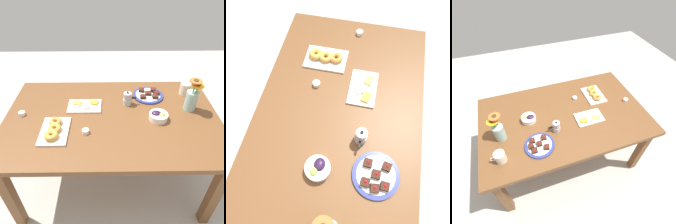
% 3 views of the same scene
% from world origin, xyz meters
% --- Properties ---
extents(ground_plane, '(6.00, 6.00, 0.00)m').
position_xyz_m(ground_plane, '(0.00, 0.00, 0.00)').
color(ground_plane, '#B7B2A8').
extents(dining_table, '(1.60, 1.00, 0.74)m').
position_xyz_m(dining_table, '(0.00, 0.00, 0.65)').
color(dining_table, brown).
rests_on(dining_table, ground_plane).
extents(coffee_mug, '(0.12, 0.09, 0.10)m').
position_xyz_m(coffee_mug, '(0.62, 0.30, 0.79)').
color(coffee_mug, silver).
rests_on(coffee_mug, dining_table).
extents(grape_bowl, '(0.14, 0.14, 0.07)m').
position_xyz_m(grape_bowl, '(0.34, -0.04, 0.77)').
color(grape_bowl, white).
rests_on(grape_bowl, dining_table).
extents(cheese_platter, '(0.26, 0.17, 0.03)m').
position_xyz_m(cheese_platter, '(-0.21, 0.12, 0.75)').
color(cheese_platter, white).
rests_on(cheese_platter, dining_table).
extents(croissant_platter, '(0.19, 0.28, 0.05)m').
position_xyz_m(croissant_platter, '(-0.40, -0.17, 0.76)').
color(croissant_platter, white).
rests_on(croissant_platter, dining_table).
extents(jam_cup_honey, '(0.05, 0.05, 0.03)m').
position_xyz_m(jam_cup_honey, '(-0.68, 0.02, 0.76)').
color(jam_cup_honey, white).
rests_on(jam_cup_honey, dining_table).
extents(jam_cup_berry, '(0.05, 0.05, 0.03)m').
position_xyz_m(jam_cup_berry, '(-0.18, -0.18, 0.76)').
color(jam_cup_berry, white).
rests_on(jam_cup_berry, dining_table).
extents(dessert_plate, '(0.25, 0.25, 0.05)m').
position_xyz_m(dessert_plate, '(0.31, 0.27, 0.75)').
color(dessert_plate, navy).
rests_on(dessert_plate, dining_table).
extents(flower_vase, '(0.12, 0.11, 0.27)m').
position_xyz_m(flower_vase, '(0.60, 0.08, 0.84)').
color(flower_vase, '#99C1B7').
rests_on(flower_vase, dining_table).
extents(moka_pot, '(0.11, 0.07, 0.12)m').
position_xyz_m(moka_pot, '(0.12, 0.15, 0.79)').
color(moka_pot, '#B7B7BC').
rests_on(moka_pot, dining_table).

